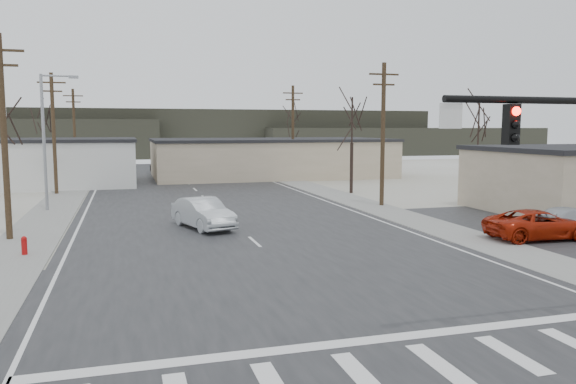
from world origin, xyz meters
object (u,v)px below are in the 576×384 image
fire_hydrant (24,246)px  sedan_crossing (203,213)px  car_far_b (156,166)px  car_parked_red (538,225)px  car_parked_silver (571,220)px  car_far_a (194,169)px

fire_hydrant → sedan_crossing: size_ratio=0.17×
car_far_b → car_parked_red: size_ratio=0.70×
fire_hydrant → sedan_crossing: (8.31, 4.43, 0.42)m
car_parked_red → car_parked_silver: (2.80, 0.92, -0.05)m
car_parked_red → car_far_a: bearing=19.3°
car_far_a → car_parked_red: car_far_a is taller
fire_hydrant → car_far_a: 40.22m
sedan_crossing → car_parked_red: size_ratio=0.96×
sedan_crossing → car_parked_silver: (18.33, -6.74, -0.16)m
sedan_crossing → car_parked_silver: size_ratio=1.08×
car_parked_silver → car_far_b: bearing=11.7°
sedan_crossing → car_far_a: sedan_crossing is taller
sedan_crossing → car_parked_red: sedan_crossing is taller
fire_hydrant → car_far_b: size_ratio=0.24×
fire_hydrant → car_far_b: bearing=80.2°
car_parked_red → sedan_crossing: bearing=66.9°
fire_hydrant → sedan_crossing: 9.43m
car_far_a → car_far_b: size_ratio=1.53×
car_far_b → car_parked_red: (15.80, -49.83, 0.09)m
car_parked_silver → car_parked_red: bearing=99.1°
car_far_a → car_far_b: 8.98m
fire_hydrant → sedan_crossing: bearing=28.0°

